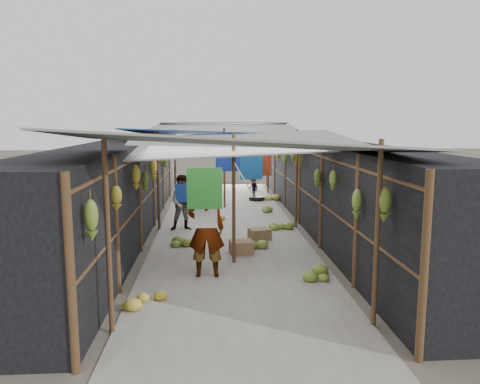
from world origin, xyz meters
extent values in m
plane|color=#6B6356|center=(0.00, 0.00, 0.00)|extent=(80.00, 80.00, 0.00)
cube|color=#9E998E|center=(0.00, 6.50, 0.01)|extent=(3.60, 16.00, 0.02)
cube|color=black|center=(-2.70, 6.50, 1.15)|extent=(1.40, 15.00, 2.30)
cube|color=black|center=(2.70, 6.50, 1.15)|extent=(1.40, 15.00, 2.30)
cube|color=#99744E|center=(0.70, 4.75, 0.14)|extent=(0.57, 0.50, 0.29)
cube|color=#99744E|center=(0.19, 3.63, 0.15)|extent=(0.53, 0.44, 0.29)
cube|color=#99744E|center=(-1.21, 11.22, 0.14)|extent=(0.53, 0.49, 0.27)
cylinder|color=black|center=(1.17, 10.26, 0.08)|extent=(0.54, 0.54, 0.16)
imported|color=silver|center=(-0.54, 2.21, 0.91)|extent=(0.68, 0.46, 1.82)
imported|color=#1E569A|center=(-1.15, 5.91, 0.73)|extent=(0.76, 0.62, 1.45)
imported|color=#4E4A44|center=(1.12, 10.94, 0.40)|extent=(0.53, 0.59, 0.79)
cylinder|color=brown|center=(-1.80, 0.00, 1.30)|extent=(0.07, 0.07, 2.60)
cylinder|color=brown|center=(1.80, 0.00, 1.30)|extent=(0.07, 0.07, 2.60)
cylinder|color=brown|center=(0.00, 3.00, 1.30)|extent=(0.07, 0.07, 2.60)
cylinder|color=brown|center=(-1.80, 6.00, 1.30)|extent=(0.07, 0.07, 2.60)
cylinder|color=brown|center=(1.80, 6.00, 1.30)|extent=(0.07, 0.07, 2.60)
cylinder|color=brown|center=(0.00, 9.00, 1.30)|extent=(0.07, 0.07, 2.60)
cylinder|color=brown|center=(-1.80, 12.00, 1.30)|extent=(0.07, 0.07, 2.60)
cylinder|color=brown|center=(1.80, 12.00, 1.30)|extent=(0.07, 0.07, 2.60)
cube|color=gray|center=(0.00, 1.00, 2.50)|extent=(5.21, 3.19, 0.52)
cube|color=gray|center=(0.20, 4.20, 2.35)|extent=(5.23, 3.73, 0.50)
cube|color=navy|center=(-0.10, 7.50, 2.45)|extent=(5.40, 3.60, 0.41)
cube|color=gray|center=(0.00, 10.80, 2.55)|extent=(5.37, 3.66, 0.27)
cube|color=gray|center=(0.10, 13.20, 2.65)|extent=(5.00, 1.99, 0.24)
cylinder|color=brown|center=(-2.00, 6.50, 2.05)|extent=(0.06, 15.00, 0.06)
cylinder|color=brown|center=(2.00, 6.50, 2.05)|extent=(0.06, 15.00, 0.06)
cylinder|color=gray|center=(0.00, 6.50, 2.05)|extent=(0.02, 15.00, 0.02)
cube|color=#175399|center=(0.55, 5.30, 1.72)|extent=(0.55, 0.03, 0.65)
cube|color=maroon|center=(0.84, 5.62, 1.75)|extent=(0.50, 0.03, 0.60)
cube|color=#287829|center=(-0.55, 1.79, 1.70)|extent=(0.60, 0.03, 0.70)
cube|color=navy|center=(0.04, 6.71, 1.75)|extent=(0.70, 0.03, 0.60)
cube|color=navy|center=(-0.71, 11.25, 1.75)|extent=(0.65, 0.03, 0.60)
ellipsoid|color=olive|center=(-1.88, -0.49, 1.66)|extent=(0.18, 0.15, 0.52)
ellipsoid|color=#AD992C|center=(-1.88, 1.03, 1.67)|extent=(0.17, 0.15, 0.39)
ellipsoid|color=#AD992C|center=(-1.88, 2.95, 1.75)|extent=(0.16, 0.14, 0.51)
ellipsoid|color=olive|center=(-1.88, 4.13, 1.51)|extent=(0.15, 0.13, 0.50)
ellipsoid|color=#AD992C|center=(-1.88, 5.70, 1.61)|extent=(0.20, 0.17, 0.58)
ellipsoid|color=olive|center=(-1.88, 7.48, 1.80)|extent=(0.19, 0.16, 0.42)
ellipsoid|color=olive|center=(-1.88, 8.83, 1.60)|extent=(0.19, 0.16, 0.51)
ellipsoid|color=olive|center=(-1.88, 10.64, 1.82)|extent=(0.15, 0.12, 0.42)
ellipsoid|color=#AD992C|center=(-1.88, 11.42, 1.60)|extent=(0.15, 0.13, 0.45)
ellipsoid|color=olive|center=(-1.88, 13.06, 1.65)|extent=(0.15, 0.13, 0.59)
ellipsoid|color=olive|center=(1.88, -0.01, 1.72)|extent=(0.19, 0.16, 0.49)
ellipsoid|color=olive|center=(1.88, 1.16, 1.52)|extent=(0.17, 0.14, 0.50)
ellipsoid|color=olive|center=(1.88, 2.66, 1.70)|extent=(0.15, 0.13, 0.40)
ellipsoid|color=olive|center=(1.88, 3.95, 1.58)|extent=(0.15, 0.13, 0.43)
ellipsoid|color=#AD992C|center=(1.88, 6.12, 1.77)|extent=(0.16, 0.14, 0.47)
ellipsoid|color=olive|center=(1.88, 6.97, 1.83)|extent=(0.15, 0.13, 0.35)
ellipsoid|color=olive|center=(1.88, 8.44, 1.65)|extent=(0.17, 0.15, 0.44)
ellipsoid|color=#AD992C|center=(1.88, 9.97, 1.66)|extent=(0.20, 0.17, 0.50)
ellipsoid|color=olive|center=(1.88, 11.42, 1.69)|extent=(0.15, 0.13, 0.38)
ellipsoid|color=olive|center=(1.88, 12.99, 1.72)|extent=(0.19, 0.16, 0.41)
ellipsoid|color=#AD992C|center=(1.70, 10.48, 0.12)|extent=(0.50, 0.42, 0.25)
ellipsoid|color=olive|center=(1.42, 2.02, 0.13)|extent=(0.51, 0.44, 0.26)
ellipsoid|color=olive|center=(1.26, 7.87, 0.17)|extent=(0.68, 0.58, 0.34)
ellipsoid|color=olive|center=(-1.40, 10.81, 0.14)|extent=(0.55, 0.47, 0.28)
ellipsoid|color=#AD992C|center=(-1.50, 0.93, 0.13)|extent=(0.51, 0.43, 0.25)
ellipsoid|color=olive|center=(-1.13, 8.45, 0.15)|extent=(0.58, 0.49, 0.29)
ellipsoid|color=#AD992C|center=(-0.41, 6.96, 0.13)|extent=(0.50, 0.43, 0.25)
ellipsoid|color=olive|center=(0.45, 3.96, 0.15)|extent=(0.58, 0.50, 0.29)
ellipsoid|color=olive|center=(-1.23, 4.30, 0.15)|extent=(0.62, 0.52, 0.31)
ellipsoid|color=olive|center=(1.39, 5.70, 0.13)|extent=(0.50, 0.43, 0.25)
camera|label=1|loc=(-0.45, -6.05, 2.84)|focal=35.00mm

